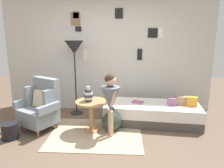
# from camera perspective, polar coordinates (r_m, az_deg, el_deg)

# --- Properties ---
(ground_plane) EXTENTS (12.00, 12.00, 0.00)m
(ground_plane) POSITION_cam_1_polar(r_m,az_deg,el_deg) (3.50, -3.47, -17.35)
(ground_plane) COLOR brown
(gallery_wall) EXTENTS (4.80, 0.12, 2.60)m
(gallery_wall) POSITION_cam_1_polar(r_m,az_deg,el_deg) (4.97, -1.09, 7.76)
(gallery_wall) COLOR beige
(gallery_wall) RESTS_ON ground
(rug) EXTENTS (1.64, 1.33, 0.01)m
(rug) POSITION_cam_1_polar(r_m,az_deg,el_deg) (3.98, -4.32, -13.26)
(rug) COLOR tan
(rug) RESTS_ON ground
(armchair) EXTENTS (0.90, 0.83, 0.97)m
(armchair) POSITION_cam_1_polar(r_m,az_deg,el_deg) (4.28, -18.71, -5.73)
(armchair) COLOR olive
(armchair) RESTS_ON ground
(daybed) EXTENTS (1.97, 0.98, 0.40)m
(daybed) POSITION_cam_1_polar(r_m,az_deg,el_deg) (4.46, 10.65, -7.72)
(daybed) COLOR #4C4742
(daybed) RESTS_ON ground
(pillow_head) EXTENTS (0.22, 0.16, 0.18)m
(pillow_head) POSITION_cam_1_polar(r_m,az_deg,el_deg) (4.46, 20.79, -4.44)
(pillow_head) COLOR orange
(pillow_head) RESTS_ON daybed
(pillow_mid) EXTENTS (0.22, 0.12, 0.17)m
(pillow_mid) POSITION_cam_1_polar(r_m,az_deg,el_deg) (4.46, 18.34, -4.29)
(pillow_mid) COLOR tan
(pillow_mid) RESTS_ON daybed
(pillow_back) EXTENTS (0.17, 0.13, 0.15)m
(pillow_back) POSITION_cam_1_polar(r_m,az_deg,el_deg) (4.38, 15.94, -4.60)
(pillow_back) COLOR gray
(pillow_back) RESTS_ON daybed
(side_table) EXTENTS (0.58, 0.58, 0.58)m
(side_table) POSITION_cam_1_polar(r_m,az_deg,el_deg) (3.97, -5.59, -6.88)
(side_table) COLOR tan
(side_table) RESTS_ON ground
(vase_striped) EXTENTS (0.18, 0.18, 0.28)m
(vase_striped) POSITION_cam_1_polar(r_m,az_deg,el_deg) (3.87, -6.40, -3.00)
(vase_striped) COLOR #2D384C
(vase_striped) RESTS_ON side_table
(floor_lamp) EXTENTS (0.41, 0.41, 1.65)m
(floor_lamp) POSITION_cam_1_polar(r_m,az_deg,el_deg) (4.69, -10.18, 8.94)
(floor_lamp) COLOR black
(floor_lamp) RESTS_ON ground
(person_child) EXTENTS (0.34, 0.34, 1.13)m
(person_child) POSITION_cam_1_polar(r_m,az_deg,el_deg) (3.65, -0.41, -3.53)
(person_child) COLOR #D8AD8E
(person_child) RESTS_ON ground
(book_on_daybed) EXTENTS (0.26, 0.23, 0.03)m
(book_on_daybed) POSITION_cam_1_polar(r_m,az_deg,el_deg) (4.41, 6.99, -4.85)
(book_on_daybed) COLOR #B55F82
(book_on_daybed) RESTS_ON daybed
(demijohn_near) EXTENTS (0.37, 0.37, 0.45)m
(demijohn_near) POSITION_cam_1_polar(r_m,az_deg,el_deg) (4.04, -0.08, -9.90)
(demijohn_near) COLOR #2D3D33
(demijohn_near) RESTS_ON ground
(magazine_basket) EXTENTS (0.28, 0.28, 0.28)m
(magazine_basket) POSITION_cam_1_polar(r_m,az_deg,el_deg) (4.16, -25.85, -11.36)
(magazine_basket) COLOR black
(magazine_basket) RESTS_ON ground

